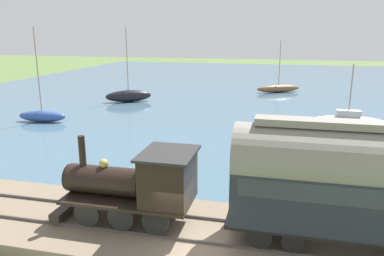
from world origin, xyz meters
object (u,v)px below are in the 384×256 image
steam_locomotive (141,182)px  sailboat_black (129,96)px  sailboat_blue (42,116)px  sailboat_brown (278,88)px  passenger_coach (355,180)px  sailboat_white (348,122)px  rowboat_near_shore (264,149)px

steam_locomotive → sailboat_black: size_ratio=0.67×
sailboat_black → sailboat_blue: 11.63m
sailboat_brown → sailboat_black: (-11.21, 16.74, 0.18)m
passenger_coach → sailboat_black: 33.72m
passenger_coach → sailboat_brown: sailboat_brown is taller
sailboat_blue → passenger_coach: bearing=-131.5°
sailboat_brown → sailboat_blue: (-22.22, 20.46, 0.04)m
sailboat_blue → sailboat_white: size_ratio=1.31×
sailboat_white → steam_locomotive: bearing=150.5°
rowboat_near_shore → sailboat_black: bearing=103.3°
sailboat_brown → rowboat_near_shore: (-26.32, 0.58, -0.36)m
sailboat_black → sailboat_blue: sailboat_black is taller
passenger_coach → sailboat_blue: size_ratio=1.02×
steam_locomotive → rowboat_near_shore: size_ratio=2.47×
sailboat_brown → passenger_coach: bearing=156.8°
rowboat_near_shore → sailboat_brown: bearing=55.1°
steam_locomotive → sailboat_brown: bearing=-7.0°
passenger_coach → sailboat_white: 20.02m
passenger_coach → rowboat_near_shore: size_ratio=3.74×
steam_locomotive → rowboat_near_shore: 13.06m
sailboat_brown → sailboat_white: 19.76m
sailboat_black → steam_locomotive: bearing=173.1°
sailboat_blue → steam_locomotive: bearing=-142.5°
sailboat_blue → sailboat_black: bearing=-25.2°
passenger_coach → sailboat_blue: bearing=55.1°
steam_locomotive → sailboat_brown: 38.85m
sailboat_white → rowboat_near_shore: size_ratio=2.81×
sailboat_black → sailboat_blue: (-11.02, 3.72, -0.14)m
sailboat_blue → sailboat_white: 26.53m
sailboat_brown → rowboat_near_shore: bearing=151.2°
passenger_coach → sailboat_black: size_ratio=1.02×
sailboat_black → sailboat_white: 23.86m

